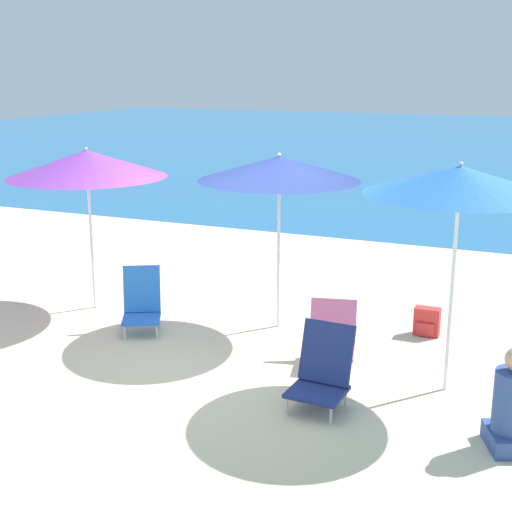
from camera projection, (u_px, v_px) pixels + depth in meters
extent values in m
plane|color=beige|center=(219.00, 354.00, 8.00)|extent=(60.00, 60.00, 0.00)
cube|color=#23669E|center=(481.00, 143.00, 31.14)|extent=(60.00, 40.00, 0.01)
cylinder|color=white|center=(278.00, 255.00, 8.65)|extent=(0.04, 0.04, 1.83)
cone|color=navy|center=(279.00, 168.00, 8.38)|extent=(1.94, 1.94, 0.29)
sphere|color=white|center=(279.00, 154.00, 8.34)|extent=(0.04, 0.04, 0.04)
cylinder|color=white|center=(92.00, 244.00, 9.36)|extent=(0.04, 0.04, 1.76)
cone|color=purple|center=(87.00, 164.00, 9.09)|extent=(2.05, 2.05, 0.34)
sphere|color=white|center=(86.00, 149.00, 9.05)|extent=(0.04, 0.04, 0.04)
cylinder|color=white|center=(451.00, 295.00, 6.88)|extent=(0.04, 0.04, 1.97)
cone|color=blue|center=(460.00, 180.00, 6.59)|extent=(1.80, 1.80, 0.27)
sphere|color=white|center=(461.00, 164.00, 6.55)|extent=(0.04, 0.04, 0.04)
cylinder|color=silver|center=(287.00, 406.00, 6.60)|extent=(0.02, 0.02, 0.16)
cylinder|color=silver|center=(331.00, 415.00, 6.42)|extent=(0.02, 0.02, 0.16)
cylinder|color=silver|center=(304.00, 389.00, 6.95)|extent=(0.02, 0.02, 0.16)
cylinder|color=silver|center=(346.00, 398.00, 6.76)|extent=(0.02, 0.02, 0.16)
cube|color=navy|center=(317.00, 392.00, 6.66)|extent=(0.53, 0.50, 0.04)
cube|color=navy|center=(327.00, 352.00, 6.79)|extent=(0.52, 0.23, 0.57)
cylinder|color=silver|center=(309.00, 366.00, 7.49)|extent=(0.02, 0.02, 0.16)
cylinder|color=silver|center=(349.00, 369.00, 7.42)|extent=(0.02, 0.02, 0.16)
cylinder|color=silver|center=(313.00, 350.00, 7.91)|extent=(0.02, 0.02, 0.16)
cylinder|color=silver|center=(352.00, 353.00, 7.84)|extent=(0.02, 0.02, 0.16)
cube|color=pink|center=(331.00, 351.00, 7.64)|extent=(0.61, 0.62, 0.04)
cube|color=pink|center=(333.00, 320.00, 7.82)|extent=(0.53, 0.30, 0.46)
cylinder|color=silver|center=(124.00, 333.00, 8.40)|extent=(0.02, 0.02, 0.18)
cylinder|color=silver|center=(157.00, 332.00, 8.43)|extent=(0.02, 0.02, 0.18)
cylinder|color=silver|center=(128.00, 322.00, 8.77)|extent=(0.02, 0.02, 0.18)
cylinder|color=silver|center=(158.00, 321.00, 8.80)|extent=(0.02, 0.02, 0.18)
cube|color=blue|center=(142.00, 319.00, 8.57)|extent=(0.61, 0.61, 0.04)
cube|color=blue|center=(142.00, 289.00, 8.72)|extent=(0.46, 0.33, 0.57)
cube|color=#334C8C|center=(510.00, 439.00, 6.00)|extent=(0.51, 0.55, 0.16)
cube|color=red|center=(427.00, 321.00, 8.54)|extent=(0.30, 0.16, 0.34)
cube|color=red|center=(425.00, 329.00, 8.48)|extent=(0.21, 0.03, 0.15)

